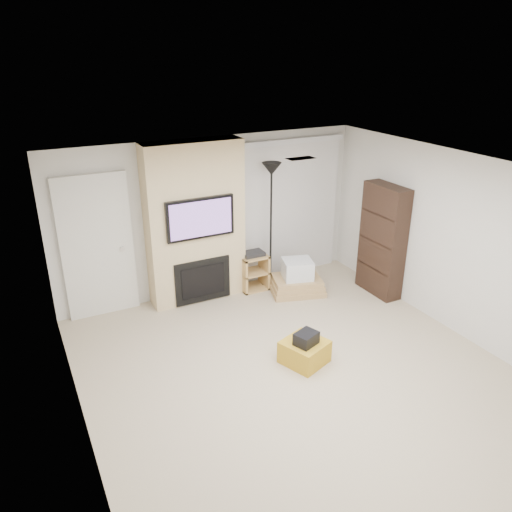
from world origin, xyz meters
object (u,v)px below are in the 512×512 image
floor_lamp (271,191)px  box_stack (297,280)px  ottoman (304,352)px  av_stand (253,269)px  bookshelf (382,241)px

floor_lamp → box_stack: bearing=-60.5°
box_stack → floor_lamp: bearing=119.5°
ottoman → box_stack: bearing=61.4°
floor_lamp → av_stand: (-0.33, -0.01, -1.30)m
av_stand → box_stack: bearing=-36.8°
av_stand → box_stack: 0.74m
floor_lamp → ottoman: bearing=-107.6°
box_stack → bookshelf: bookshelf is taller
ottoman → box_stack: 1.98m
av_stand → box_stack: (0.58, -0.44, -0.13)m
floor_lamp → box_stack: floor_lamp is taller
ottoman → bookshelf: (2.14, 1.14, 0.75)m
floor_lamp → box_stack: 1.52m
bookshelf → av_stand: bearing=149.8°
av_stand → floor_lamp: bearing=1.8°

